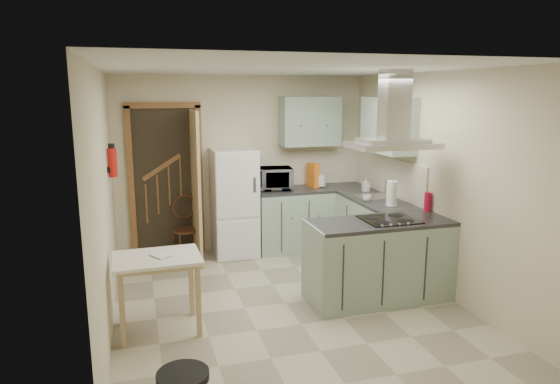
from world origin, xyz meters
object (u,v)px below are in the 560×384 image
object	(u,v)px
extractor_hood	(393,145)
drop_leaf_table	(159,294)
peninsula	(379,260)
bentwood_chair	(186,230)
fridge	(234,203)
microwave	(272,179)

from	to	relation	value
extractor_hood	drop_leaf_table	xyz separation A→B (m)	(-2.48, -0.09, -1.34)
peninsula	bentwood_chair	xyz separation A→B (m)	(-1.90, 2.02, -0.06)
fridge	drop_leaf_table	xyz separation A→B (m)	(-1.15, -2.07, -0.37)
drop_leaf_table	microwave	xyz separation A→B (m)	(1.70, 2.11, 0.68)
fridge	peninsula	world-z (taller)	fridge
peninsula	drop_leaf_table	distance (m)	2.38
fridge	extractor_hood	distance (m)	2.57
fridge	bentwood_chair	size ratio (longest dim) A/B	1.91
extractor_hood	drop_leaf_table	distance (m)	2.82
drop_leaf_table	bentwood_chair	size ratio (longest dim) A/B	1.02
peninsula	drop_leaf_table	world-z (taller)	peninsula
peninsula	microwave	world-z (taller)	microwave
bentwood_chair	microwave	size ratio (longest dim) A/B	1.39
peninsula	fridge	bearing A→B (deg)	121.74
fridge	extractor_hood	world-z (taller)	extractor_hood
peninsula	drop_leaf_table	size ratio (longest dim) A/B	1.93
microwave	fridge	bearing A→B (deg)	-168.35
extractor_hood	bentwood_chair	distance (m)	3.14
fridge	microwave	bearing A→B (deg)	3.95
peninsula	extractor_hood	world-z (taller)	extractor_hood
peninsula	microwave	xyz separation A→B (m)	(-0.67, 2.02, 0.61)
drop_leaf_table	bentwood_chair	xyz separation A→B (m)	(0.47, 2.11, 0.02)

